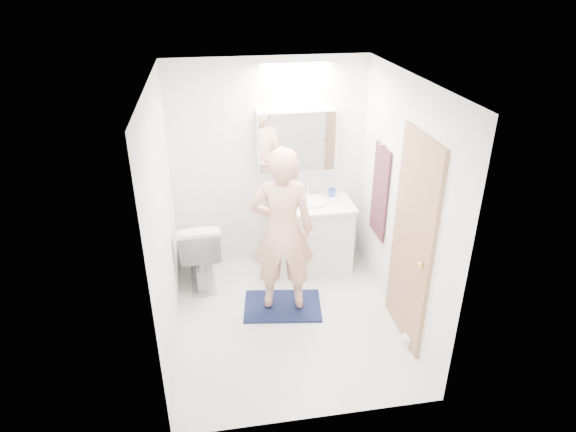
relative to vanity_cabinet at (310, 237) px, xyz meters
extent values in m
plane|color=silver|center=(-0.44, -0.96, -0.39)|extent=(2.50, 2.50, 0.00)
plane|color=white|center=(-0.44, -0.96, 2.01)|extent=(2.50, 2.50, 0.00)
plane|color=white|center=(-0.44, 0.29, 0.81)|extent=(2.50, 0.00, 2.50)
plane|color=white|center=(-0.44, -2.21, 0.81)|extent=(2.50, 0.00, 2.50)
plane|color=white|center=(-1.54, -0.96, 0.81)|extent=(0.00, 2.50, 2.50)
plane|color=white|center=(0.66, -0.96, 0.81)|extent=(0.00, 2.50, 2.50)
cube|color=white|center=(0.00, 0.00, 0.00)|extent=(0.90, 0.55, 0.78)
cube|color=white|center=(0.00, 0.00, 0.41)|extent=(0.95, 0.58, 0.04)
cylinder|color=white|center=(0.00, 0.03, 0.45)|extent=(0.36, 0.36, 0.03)
cylinder|color=white|center=(0.00, 0.22, 0.51)|extent=(0.02, 0.02, 0.16)
cube|color=white|center=(-0.14, 0.21, 1.11)|extent=(0.88, 0.14, 0.70)
cube|color=silver|center=(-0.14, 0.13, 1.11)|extent=(0.84, 0.01, 0.66)
imported|color=silver|center=(-1.28, -0.11, 0.02)|extent=(0.49, 0.82, 0.82)
cube|color=#131C3C|center=(-0.45, -0.75, -0.38)|extent=(0.87, 0.66, 0.02)
imported|color=#DC9E84|center=(-0.45, -0.75, 0.52)|extent=(0.68, 0.50, 1.72)
cube|color=#A38251|center=(0.64, -1.31, 0.61)|extent=(0.04, 0.80, 2.00)
sphere|color=gold|center=(0.60, -1.61, 0.56)|extent=(0.06, 0.06, 0.06)
cube|color=#13283E|center=(0.64, -0.41, 0.71)|extent=(0.02, 0.42, 1.00)
cylinder|color=silver|center=(0.63, -0.41, 1.23)|extent=(0.07, 0.02, 0.02)
imported|color=beige|center=(-0.26, 0.15, 0.55)|extent=(0.12, 0.12, 0.25)
imported|color=#5A7DC1|center=(-0.19, 0.18, 0.52)|extent=(0.11, 0.11, 0.17)
imported|color=#3850A8|center=(0.28, 0.16, 0.47)|extent=(0.13, 0.13, 0.09)
cylinder|color=white|center=(0.62, -1.53, -0.34)|extent=(0.11, 0.11, 0.10)
camera|label=1|loc=(-1.09, -4.92, 2.80)|focal=30.74mm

